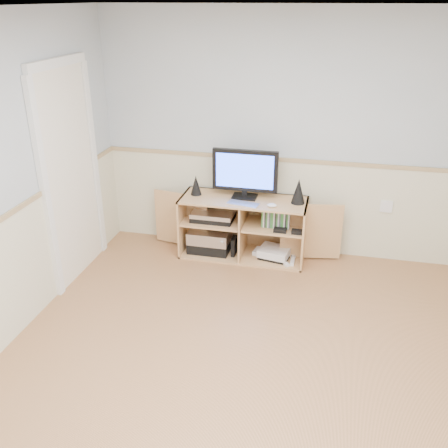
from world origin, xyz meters
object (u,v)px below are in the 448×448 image
at_px(keyboard, 243,204).
at_px(game_consoles, 274,253).
at_px(monitor, 245,172).
at_px(media_cabinet, 244,225).

height_order(keyboard, game_consoles, keyboard).
bearing_deg(game_consoles, monitor, 169.77).
bearing_deg(keyboard, monitor, 106.75).
height_order(media_cabinet, monitor, monitor).
relative_size(monitor, keyboard, 2.10).
distance_m(keyboard, game_consoles, 0.68).
bearing_deg(keyboard, game_consoles, 32.41).
relative_size(keyboard, game_consoles, 0.69).
bearing_deg(game_consoles, media_cabinet, 168.29).
bearing_deg(game_consoles, keyboard, -158.04).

